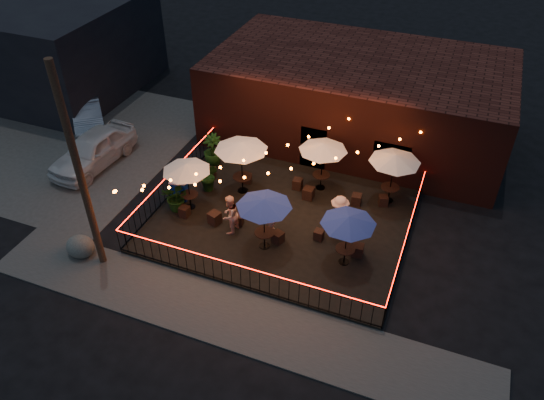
{
  "coord_description": "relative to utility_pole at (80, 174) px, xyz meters",
  "views": [
    {
      "loc": [
        5.73,
        -13.52,
        14.05
      ],
      "look_at": [
        -0.22,
        1.53,
        1.4
      ],
      "focal_mm": 35.0,
      "sensor_mm": 36.0,
      "label": 1
    }
  ],
  "objects": [
    {
      "name": "patron_b",
      "position": [
        3.81,
        3.14,
        -3.0
      ],
      "size": [
        0.75,
        0.91,
        1.7
      ],
      "primitive_type": "imported",
      "rotation": [
        0.0,
        0.0,
        -1.71
      ],
      "color": "beige",
      "rests_on": "patio"
    },
    {
      "name": "bistro_chair_10",
      "position": [
        7.98,
        6.68,
        -3.61
      ],
      "size": [
        0.43,
        0.43,
        0.47
      ],
      "primitive_type": "cube",
      "rotation": [
        0.0,
        0.0,
        0.1
      ],
      "color": "black",
      "rests_on": "patio"
    },
    {
      "name": "cafe_table_2",
      "position": [
        5.38,
        2.84,
        -1.76
      ],
      "size": [
        2.51,
        2.51,
        2.29
      ],
      "rotation": [
        0.0,
        0.0,
        0.24
      ],
      "color": "black",
      "rests_on": "patio"
    },
    {
      "name": "cafe_table_1",
      "position": [
        3.16,
        5.77,
        -1.59
      ],
      "size": [
        2.66,
        2.66,
        2.48
      ],
      "rotation": [
        0.0,
        0.0,
        -0.21
      ],
      "color": "black",
      "rests_on": "patio"
    },
    {
      "name": "patio",
      "position": [
        5.4,
        4.6,
        -3.92
      ],
      "size": [
        10.0,
        8.0,
        0.15
      ],
      "primitive_type": "cube",
      "color": "black",
      "rests_on": "ground"
    },
    {
      "name": "car_silver",
      "position": [
        -6.65,
        8.12,
        -3.32
      ],
      "size": [
        3.79,
        4.04,
        1.35
      ],
      "primitive_type": "imported",
      "rotation": [
        0.0,
        0.0,
        0.72
      ],
      "color": "#ACABB3",
      "rests_on": "ground"
    },
    {
      "name": "utility_pole",
      "position": [
        0.0,
        0.0,
        0.0
      ],
      "size": [
        0.26,
        0.26,
        8.0
      ],
      "primitive_type": "cylinder",
      "color": "#321D14",
      "rests_on": "ground"
    },
    {
      "name": "bistro_chair_4",
      "position": [
        3.9,
        3.67,
        -3.62
      ],
      "size": [
        0.45,
        0.45,
        0.46
      ],
      "primitive_type": "cube",
      "rotation": [
        0.0,
        0.0,
        0.17
      ],
      "color": "black",
      "rests_on": "patio"
    },
    {
      "name": "cooler",
      "position": [
        0.9,
        4.28,
        -3.38
      ],
      "size": [
        0.8,
        0.65,
        0.93
      ],
      "rotation": [
        0.0,
        0.0,
        0.22
      ],
      "color": "#082AAE",
      "rests_on": "patio"
    },
    {
      "name": "bistro_chair_5",
      "position": [
        5.77,
        3.26,
        -3.62
      ],
      "size": [
        0.49,
        0.49,
        0.46
      ],
      "primitive_type": "cube",
      "rotation": [
        0.0,
        0.0,
        2.81
      ],
      "color": "black",
      "rests_on": "patio"
    },
    {
      "name": "cafe_table_4",
      "position": [
        8.44,
        3.12,
        -1.85
      ],
      "size": [
        2.55,
        2.55,
        2.19
      ],
      "rotation": [
        0.0,
        0.0,
        0.35
      ],
      "color": "black",
      "rests_on": "patio"
    },
    {
      "name": "festoon_lights",
      "position": [
        4.39,
        4.3,
        -1.48
      ],
      "size": [
        10.02,
        8.72,
        1.32
      ],
      "color": "#FF5B09",
      "rests_on": "ground"
    },
    {
      "name": "bistro_chair_1",
      "position": [
        3.0,
        3.38,
        -3.59
      ],
      "size": [
        0.55,
        0.55,
        0.51
      ],
      "primitive_type": "cube",
      "rotation": [
        0.0,
        0.0,
        2.84
      ],
      "color": "black",
      "rests_on": "patio"
    },
    {
      "name": "bistro_chair_9",
      "position": [
        8.81,
        3.67,
        -3.61
      ],
      "size": [
        0.44,
        0.44,
        0.49
      ],
      "primitive_type": "cube",
      "rotation": [
        0.0,
        0.0,
        3.22
      ],
      "color": "black",
      "rests_on": "patio"
    },
    {
      "name": "bistro_chair_3",
      "position": [
        3.11,
        6.43,
        -3.65
      ],
      "size": [
        0.42,
        0.42,
        0.41
      ],
      "primitive_type": "cube",
      "rotation": [
        0.0,
        0.0,
        3.39
      ],
      "color": "black",
      "rests_on": "patio"
    },
    {
      "name": "car_white",
      "position": [
        -4.22,
        5.33,
        -3.2
      ],
      "size": [
        2.25,
        4.81,
        1.59
      ],
      "primitive_type": "imported",
      "rotation": [
        0.0,
        0.0,
        -0.08
      ],
      "color": "white",
      "rests_on": "ground"
    },
    {
      "name": "background_building",
      "position": [
        -12.6,
        11.6,
        -1.5
      ],
      "size": [
        12.0,
        9.0,
        5.0
      ],
      "primitive_type": "cube",
      "color": "black",
      "rests_on": "ground"
    },
    {
      "name": "patron_a",
      "position": [
        5.32,
        3.77,
        -3.05
      ],
      "size": [
        0.58,
        0.69,
        1.6
      ],
      "primitive_type": "imported",
      "rotation": [
        0.0,
        0.0,
        1.99
      ],
      "color": "tan",
      "rests_on": "patio"
    },
    {
      "name": "sidewalk",
      "position": [
        5.4,
        -0.65,
        -3.98
      ],
      "size": [
        18.0,
        2.5,
        0.05
      ],
      "primitive_type": "cube",
      "color": "#3F3E3B",
      "rests_on": "ground"
    },
    {
      "name": "patron_c",
      "position": [
        7.81,
        4.41,
        -2.9
      ],
      "size": [
        1.28,
        0.8,
        1.91
      ],
      "primitive_type": "imported",
      "rotation": [
        0.0,
        0.0,
        3.22
      ],
      "color": "tan",
      "rests_on": "patio"
    },
    {
      "name": "bistro_chair_11",
      "position": [
        9.04,
        7.04,
        -3.63
      ],
      "size": [
        0.48,
        0.48,
        0.44
      ],
      "primitive_type": "cube",
      "rotation": [
        0.0,
        0.0,
        3.5
      ],
      "color": "black",
      "rests_on": "patio"
    },
    {
      "name": "cafe_table_0",
      "position": [
        1.6,
        3.93,
        -1.87
      ],
      "size": [
        2.16,
        2.16,
        2.17
      ],
      "rotation": [
        0.0,
        0.0,
        0.1
      ],
      "color": "black",
      "rests_on": "patio"
    },
    {
      "name": "bistro_chair_7",
      "position": [
        5.98,
        6.32,
        -3.59
      ],
      "size": [
        0.45,
        0.45,
        0.51
      ],
      "primitive_type": "cube",
      "rotation": [
        0.0,
        0.0,
        3.11
      ],
      "color": "black",
      "rests_on": "patio"
    },
    {
      "name": "ground",
      "position": [
        5.4,
        2.6,
        -4.0
      ],
      "size": [
        110.0,
        110.0,
        0.0
      ],
      "primitive_type": "plane",
      "color": "black",
      "rests_on": "ground"
    },
    {
      "name": "fence_left",
      "position": [
        0.4,
        4.6,
        -3.34
      ],
      "size": [
        0.04,
        8.0,
        1.04
      ],
      "rotation": [
        0.0,
        0.0,
        1.57
      ],
      "color": "black",
      "rests_on": "patio"
    },
    {
      "name": "bistro_chair_8",
      "position": [
        7.18,
        4.01,
        -3.65
      ],
      "size": [
        0.37,
        0.37,
        0.41
      ],
      "primitive_type": "cube",
      "rotation": [
        0.0,
        0.0,
        -0.07
      ],
      "color": "black",
      "rests_on": "patio"
    },
    {
      "name": "brick_building",
      "position": [
        6.4,
        12.59,
        -2.0
      ],
      "size": [
        14.0,
        8.0,
        4.0
      ],
      "color": "#36130E",
      "rests_on": "ground"
    },
    {
      "name": "fence_front",
      "position": [
        5.4,
        0.6,
        -3.34
      ],
      "size": [
        10.0,
        0.04,
        1.04
      ],
      "color": "black",
      "rests_on": "patio"
    },
    {
      "name": "boulder",
      "position": [
        -0.97,
        0.03,
        -3.61
      ],
      "size": [
        1.01,
        0.87,
        0.78
      ],
      "primitive_type": "ellipsoid",
      "rotation": [
        0.0,
        0.0,
        -0.02
      ],
      "color": "#484843",
      "rests_on": "ground"
    },
    {
      "name": "cafe_table_5",
      "position": [
        9.2,
        7.4,
        -1.73
      ],
      "size": [
        2.62,
        2.62,
        2.33
      ],
      "rotation": [
        0.0,
        0.0,
        0.28
      ],
      "color": "black",
      "rests_on": "patio"
    },
    {
      "name": "potted_shrub_c",
      "position": [
        1.01,
        7.2,
        -3.1
      ],
      "size": [
        1.04,
        1.04,
        1.5
      ],
      "primitive_type": "imported",
      "rotation": [
        0.0,
        0.0,
        0.28
      ],
      "color": "#123D0F",
      "rests_on": "patio"
    },
    {
      "name": "parking_lot",
      "position": [
        -6.6,
        6.6,
        -3.99
      ],
      "size": [
        11.0,
        12.0,
        0.02
      ],
      "primitive_type": "cube",
      "color": "#3F3E3B",
      "rests_on": "ground"
    },
    {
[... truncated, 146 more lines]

